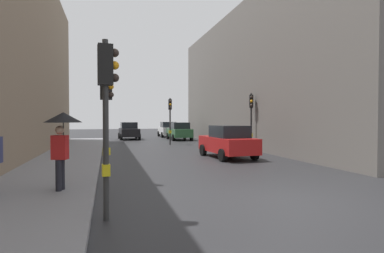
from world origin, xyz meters
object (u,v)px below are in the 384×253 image
at_px(traffic_light_near_right, 107,106).
at_px(car_green_estate, 179,131).
at_px(traffic_light_far_median, 170,113).
at_px(traffic_light_mid_street, 251,111).
at_px(traffic_light_near_left, 107,96).
at_px(pedestrian_with_umbrella, 62,129).
at_px(car_white_compact, 168,129).
at_px(car_dark_suv, 129,131).
at_px(car_red_sedan, 228,142).

bearing_deg(traffic_light_near_right, car_green_estate, 70.90).
distance_m(traffic_light_far_median, car_green_estate, 6.16).
bearing_deg(traffic_light_mid_street, traffic_light_near_left, -127.05).
bearing_deg(traffic_light_mid_street, pedestrian_with_umbrella, -136.93).
bearing_deg(traffic_light_mid_street, car_white_compact, 97.13).
distance_m(traffic_light_far_median, car_dark_suv, 8.61).
xyz_separation_m(car_dark_suv, car_red_sedan, (4.15, -17.26, 0.00)).
bearing_deg(car_white_compact, car_red_sedan, -91.59).
xyz_separation_m(traffic_light_near_left, car_green_estate, (6.99, 24.00, -1.71)).
bearing_deg(car_green_estate, car_dark_suv, 153.41).
bearing_deg(car_dark_suv, traffic_light_near_left, -94.68).
relative_size(traffic_light_mid_street, traffic_light_near_left, 1.01).
xyz_separation_m(traffic_light_mid_street, pedestrian_with_umbrella, (-10.24, -9.58, -0.77)).
xyz_separation_m(traffic_light_far_median, traffic_light_mid_street, (4.11, -6.46, -0.02)).
distance_m(traffic_light_near_right, car_red_sedan, 8.44).
xyz_separation_m(traffic_light_far_median, car_green_estate, (2.03, 5.54, -1.75)).
bearing_deg(traffic_light_far_median, car_dark_suv, 109.34).
bearing_deg(car_red_sedan, traffic_light_near_right, -139.77).
bearing_deg(traffic_light_far_median, traffic_light_near_left, -105.02).
distance_m(traffic_light_mid_street, car_green_estate, 12.30).
relative_size(traffic_light_near_left, pedestrian_with_umbrella, 1.75).
distance_m(traffic_light_far_median, pedestrian_with_umbrella, 17.19).
bearing_deg(traffic_light_near_left, car_dark_suv, 85.32).
bearing_deg(traffic_light_near_right, car_dark_suv, 84.53).
distance_m(traffic_light_near_right, traffic_light_near_left, 3.82).
relative_size(traffic_light_mid_street, car_dark_suv, 0.89).
distance_m(traffic_light_mid_street, traffic_light_near_right, 12.22).
relative_size(traffic_light_far_median, car_green_estate, 0.90).
height_order(traffic_light_near_right, car_white_compact, traffic_light_near_right).
bearing_deg(car_green_estate, traffic_light_mid_street, -80.19).
bearing_deg(car_dark_suv, car_green_estate, -26.59).
xyz_separation_m(car_green_estate, pedestrian_with_umbrella, (-8.17, -21.58, 0.96)).
xyz_separation_m(traffic_light_mid_street, car_white_compact, (-2.19, 17.49, -1.73)).
bearing_deg(car_red_sedan, pedestrian_with_umbrella, -138.06).
height_order(traffic_light_near_right, car_dark_suv, traffic_light_near_right).
relative_size(traffic_light_far_median, traffic_light_mid_street, 1.01).
height_order(traffic_light_far_median, car_red_sedan, traffic_light_far_median).
height_order(traffic_light_mid_street, traffic_light_near_left, traffic_light_mid_street).
xyz_separation_m(traffic_light_far_median, car_red_sedan, (1.36, -9.30, -1.75)).
xyz_separation_m(traffic_light_mid_street, car_red_sedan, (-2.75, -2.84, -1.73)).
height_order(traffic_light_far_median, car_white_compact, traffic_light_far_median).
xyz_separation_m(car_white_compact, car_green_estate, (0.11, -5.49, 0.00)).
relative_size(traffic_light_near_right, car_red_sedan, 0.85).
relative_size(traffic_light_near_right, car_green_estate, 0.87).
xyz_separation_m(traffic_light_far_median, car_white_compact, (1.92, 11.03, -1.75)).
relative_size(car_red_sedan, car_green_estate, 1.02).
bearing_deg(traffic_light_far_median, traffic_light_near_right, -108.71).
distance_m(car_red_sedan, car_white_compact, 20.34).
distance_m(traffic_light_far_median, traffic_light_near_right, 15.46).
relative_size(traffic_light_near_left, car_red_sedan, 0.87).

